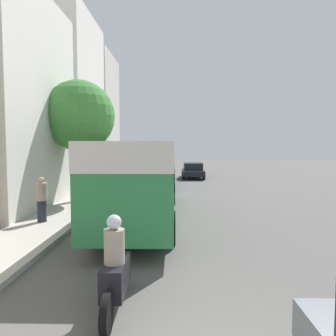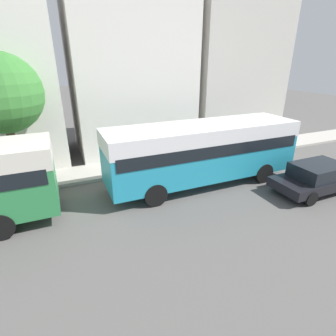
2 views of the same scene
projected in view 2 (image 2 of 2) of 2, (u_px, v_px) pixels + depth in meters
The scene contains 5 objects.
building_far_terrace at pixel (128, 57), 16.55m from camera, with size 5.74×7.28×11.79m.
building_end_row at pixel (230, 62), 19.16m from camera, with size 5.08×6.76×11.10m.
bus_following at pixel (203, 146), 12.41m from camera, with size 2.59×9.33×2.96m.
car_crossing at pixel (317, 177), 12.04m from camera, with size 1.90×4.25×1.37m.
street_tree at pixel (1, 94), 11.37m from camera, with size 3.49×3.49×5.96m.
Camera 2 is at (8.45, 14.65, 5.71)m, focal length 28.00 mm.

